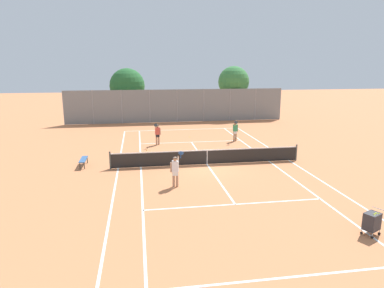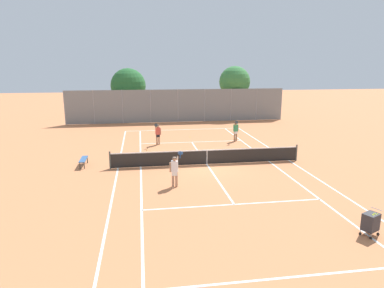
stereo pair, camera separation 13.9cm
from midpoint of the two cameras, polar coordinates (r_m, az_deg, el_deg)
name	(u,v)px [view 1 (the left image)]	position (r m, az deg, el deg)	size (l,w,h in m)	color
ground_plane	(207,164)	(21.62, 2.34, -3.41)	(120.00, 120.00, 0.00)	#CC7A4C
court_line_markings	(207,164)	(21.62, 2.34, -3.40)	(11.10, 23.90, 0.01)	white
tennis_net	(207,157)	(21.48, 2.35, -2.11)	(12.00, 0.10, 1.07)	#474C47
ball_cart	(372,221)	(14.45, 27.54, -11.35)	(0.76, 0.69, 0.96)	#2D2D33
player_near_side	(175,169)	(17.51, -3.02, -4.25)	(0.77, 0.71, 1.77)	tan
player_far_left	(157,133)	(26.77, -5.92, 1.81)	(0.56, 0.82, 1.77)	tan
player_far_right	(235,130)	(28.14, 7.08, 2.34)	(0.52, 0.85, 1.77)	#936B4C
loose_tennis_ball_0	(147,150)	(25.26, -7.73, -1.01)	(0.07, 0.07, 0.07)	#D1DB33
loose_tennis_ball_1	(190,137)	(29.53, -0.55, 1.18)	(0.07, 0.07, 0.07)	#D1DB33
loose_tennis_ball_2	(244,160)	(22.78, 8.46, -2.59)	(0.07, 0.07, 0.07)	#D1DB33
courtside_bench	(83,160)	(22.18, -17.81, -2.52)	(0.36, 1.50, 0.47)	#33598C
back_fence	(177,106)	(37.25, -2.62, 6.38)	(23.64, 0.08, 3.55)	gray
tree_behind_left	(128,87)	(39.69, -10.72, 9.33)	(3.92, 3.92, 5.75)	brown
tree_behind_right	(234,83)	(40.32, 6.84, 10.09)	(3.54, 3.54, 5.97)	brown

